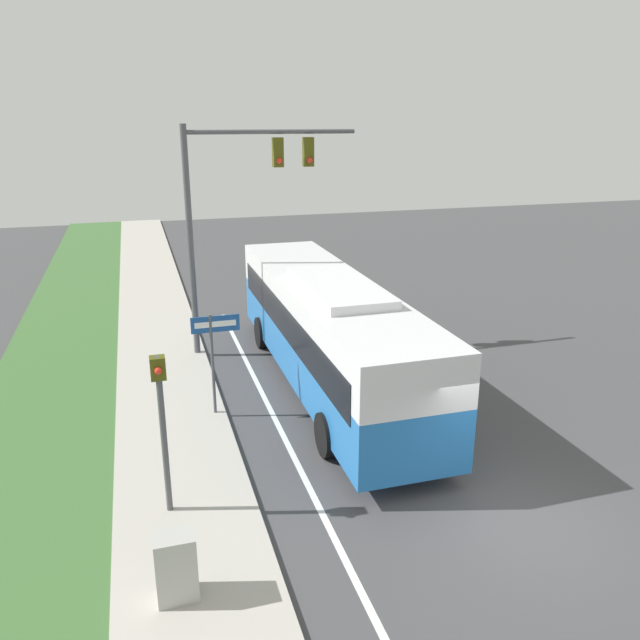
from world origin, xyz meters
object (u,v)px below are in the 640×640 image
utility_cabinet (176,567)px  signal_gantry (236,197)px  bus (328,326)px  street_sign (214,346)px  pedestrian_signal (162,411)px

utility_cabinet → signal_gantry: bearing=75.0°
utility_cabinet → bus: bearing=57.0°
street_sign → utility_cabinet: 6.81m
bus → street_sign: size_ratio=4.30×
signal_gantry → utility_cabinet: bearing=-105.0°
utility_cabinet → pedestrian_signal: bearing=89.4°
pedestrian_signal → utility_cabinet: pedestrian_signal is taller
signal_gantry → street_sign: bearing=-107.7°
street_sign → signal_gantry: bearing=72.3°
bus → street_sign: (-3.38, -1.02, 0.10)m
signal_gantry → pedestrian_signal: bearing=-108.9°
pedestrian_signal → utility_cabinet: size_ratio=2.88×
bus → pedestrian_signal: bearing=-133.9°
signal_gantry → street_sign: 5.80m
bus → signal_gantry: 5.23m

